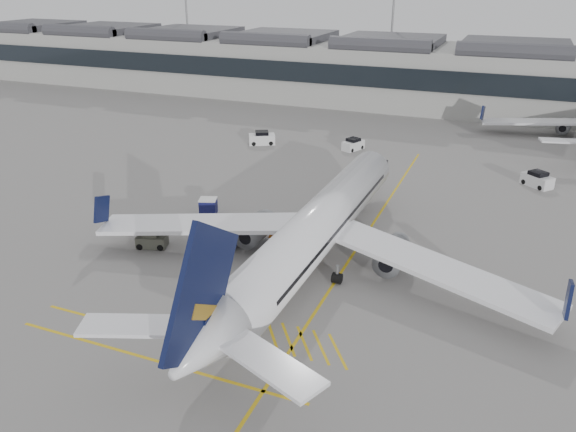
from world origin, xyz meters
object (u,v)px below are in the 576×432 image
at_px(belt_loader, 345,229).
at_px(ramp_agent_a, 312,250).
at_px(ramp_agent_b, 272,238).
at_px(pushback_tug, 152,240).
at_px(airliner_main, 315,230).
at_px(baggage_cart_a, 231,235).

relative_size(belt_loader, ramp_agent_a, 2.39).
height_order(ramp_agent_a, ramp_agent_b, ramp_agent_a).
relative_size(belt_loader, pushback_tug, 1.37).
bearing_deg(airliner_main, pushback_tug, -170.55).
xyz_separation_m(belt_loader, pushback_tug, (-15.80, -9.46, 0.17)).
height_order(baggage_cart_a, ramp_agent_a, baggage_cart_a).
xyz_separation_m(belt_loader, ramp_agent_b, (-5.61, -5.10, 0.34)).
distance_m(baggage_cart_a, pushback_tug, 7.36).
height_order(belt_loader, ramp_agent_b, belt_loader).
relative_size(ramp_agent_a, pushback_tug, 0.57).
bearing_deg(baggage_cart_a, ramp_agent_b, 32.69).
bearing_deg(baggage_cart_a, belt_loader, 47.51).
bearing_deg(baggage_cart_a, airliner_main, 6.67).
relative_size(ramp_agent_a, ramp_agent_b, 1.05).
distance_m(belt_loader, pushback_tug, 18.41).
xyz_separation_m(baggage_cart_a, ramp_agent_a, (7.91, 0.22, -0.19)).
bearing_deg(belt_loader, ramp_agent_b, -135.76).
bearing_deg(airliner_main, baggage_cart_a, 175.39).
height_order(airliner_main, baggage_cart_a, airliner_main).
distance_m(airliner_main, pushback_tug, 15.59).
bearing_deg(ramp_agent_a, ramp_agent_b, 134.40).
height_order(baggage_cart_a, ramp_agent_b, baggage_cart_a).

